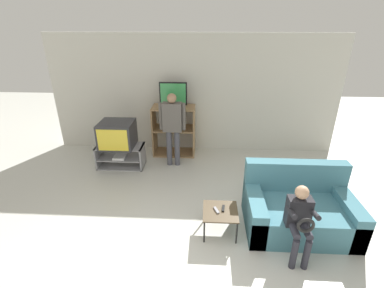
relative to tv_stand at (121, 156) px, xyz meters
name	(u,v)px	position (x,y,z in m)	size (l,w,h in m)	color
wall_back	(194,95)	(1.47, 0.99, 1.07)	(6.40, 0.06, 2.60)	beige
tv_stand	(121,156)	(0.00, 0.00, 0.00)	(0.96, 0.47, 0.47)	#939399
television_main	(117,134)	(-0.02, -0.02, 0.50)	(0.67, 0.61, 0.52)	#2D2D33
media_shelf	(174,130)	(1.05, 0.67, 0.34)	(0.93, 0.51, 1.11)	#9E7A51
television_flat	(173,95)	(1.05, 0.68, 1.14)	(0.59, 0.20, 0.53)	black
snack_table	(220,213)	(2.00, -1.89, 0.10)	(0.49, 0.49, 0.37)	brown
remote_control_black	(223,208)	(2.04, -1.84, 0.15)	(0.04, 0.14, 0.02)	black
remote_control_white	(216,210)	(1.94, -1.89, 0.15)	(0.04, 0.14, 0.02)	gray
couch	(298,209)	(3.15, -1.69, 0.06)	(1.52, 1.00, 0.90)	teal
person_standing_adult	(172,123)	(1.09, 0.12, 0.70)	(0.53, 0.20, 1.54)	#4C4C56
person_seated_child	(300,218)	(2.95, -2.26, 0.37)	(0.33, 0.43, 1.00)	#2D2D38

